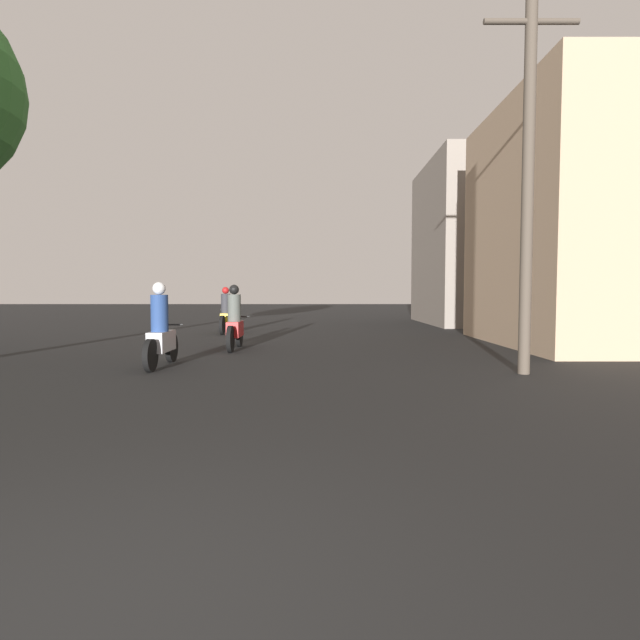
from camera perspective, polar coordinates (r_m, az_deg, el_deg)
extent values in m
cylinder|color=black|center=(10.59, -16.78, -3.04)|extent=(0.10, 0.59, 0.59)
cylinder|color=black|center=(9.38, -19.00, -3.86)|extent=(0.10, 0.59, 0.59)
cube|color=#ADADB2|center=(9.97, -17.84, -2.33)|extent=(0.30, 0.87, 0.38)
cylinder|color=black|center=(10.34, -17.17, -0.51)|extent=(0.60, 0.04, 0.04)
cylinder|color=navy|center=(9.85, -18.05, 0.74)|extent=(0.32, 0.32, 0.69)
sphere|color=silver|center=(9.84, -18.09, 3.45)|extent=(0.24, 0.24, 0.24)
cylinder|color=black|center=(13.21, -9.38, -1.65)|extent=(0.10, 0.64, 0.64)
cylinder|color=black|center=(11.93, -10.38, -2.16)|extent=(0.10, 0.64, 0.64)
cube|color=red|center=(12.56, -9.86, -1.03)|extent=(0.30, 0.86, 0.38)
cylinder|color=black|center=(12.95, -9.56, 0.39)|extent=(0.60, 0.04, 0.04)
cylinder|color=#4C514C|center=(12.44, -9.95, 1.36)|extent=(0.32, 0.32, 0.67)
sphere|color=black|center=(12.44, -9.97, 3.45)|extent=(0.24, 0.24, 0.24)
cylinder|color=black|center=(18.43, -10.43, -0.29)|extent=(0.10, 0.65, 0.65)
cylinder|color=black|center=(17.02, -11.28, -0.58)|extent=(0.10, 0.65, 0.65)
cube|color=gold|center=(17.71, -10.84, 0.17)|extent=(0.30, 0.70, 0.37)
cylinder|color=black|center=(18.16, -10.58, 1.15)|extent=(0.60, 0.04, 0.04)
cylinder|color=#2D2D33|center=(17.62, -10.90, 1.86)|extent=(0.32, 0.32, 0.68)
sphere|color=#A51919|center=(17.62, -10.92, 3.35)|extent=(0.24, 0.24, 0.24)
cube|color=tan|center=(15.59, 29.68, 9.47)|extent=(5.66, 6.57, 6.48)
cube|color=gray|center=(24.32, 18.56, 8.23)|extent=(5.76, 7.17, 7.27)
cylinder|color=#4C4238|center=(9.49, 22.47, 13.93)|extent=(0.20, 0.20, 6.45)
cylinder|color=#4C4238|center=(10.36, 22.83, 28.90)|extent=(1.60, 0.10, 0.10)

